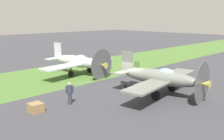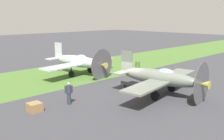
{
  "view_description": "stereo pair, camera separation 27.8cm",
  "coord_description": "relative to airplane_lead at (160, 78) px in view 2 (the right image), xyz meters",
  "views": [
    {
      "loc": [
        17.24,
        15.12,
        6.56
      ],
      "look_at": [
        -0.58,
        -2.59,
        1.34
      ],
      "focal_mm": 40.97,
      "sensor_mm": 36.0,
      "label": 1
    },
    {
      "loc": [
        17.04,
        15.31,
        6.56
      ],
      "look_at": [
        -0.58,
        -2.59,
        1.34
      ],
      "focal_mm": 40.97,
      "sensor_mm": 36.0,
      "label": 2
    }
  ],
  "objects": [
    {
      "name": "ground_plane",
      "position": [
        0.64,
        -3.2,
        -1.53
      ],
      "size": [
        160.0,
        160.0,
        0.0
      ],
      "primitive_type": "plane",
      "color": "#38383D"
    },
    {
      "name": "grass_verge",
      "position": [
        0.64,
        -12.8,
        -1.53
      ],
      "size": [
        120.0,
        11.0,
        0.01
      ],
      "primitive_type": "cube",
      "color": "#476B2D",
      "rests_on": "ground"
    },
    {
      "name": "airplane_lead",
      "position": [
        0.0,
        0.0,
        0.0
      ],
      "size": [
        10.34,
        8.22,
        3.66
      ],
      "rotation": [
        0.0,
        0.0,
        0.14
      ],
      "color": "slate",
      "rests_on": "ground"
    },
    {
      "name": "airplane_wingman",
      "position": [
        0.08,
        -11.26,
        -0.0
      ],
      "size": [
        10.34,
        8.21,
        3.66
      ],
      "rotation": [
        0.0,
        0.0,
        0.14
      ],
      "color": "#B2B7BC",
      "rests_on": "ground"
    },
    {
      "name": "ground_crew_chief",
      "position": [
        6.94,
        -3.49,
        -0.62
      ],
      "size": [
        0.59,
        0.38,
        1.73
      ],
      "rotation": [
        0.0,
        0.0,
        5.9
      ],
      "color": "#2D3342",
      "rests_on": "ground"
    },
    {
      "name": "fuel_drum",
      "position": [
        -7.58,
        -8.81,
        -1.08
      ],
      "size": [
        0.6,
        0.6,
        0.9
      ],
      "primitive_type": "cylinder",
      "color": "#476633",
      "rests_on": "ground"
    },
    {
      "name": "supply_crate",
      "position": [
        9.59,
        -3.89,
        -1.21
      ],
      "size": [
        0.92,
        0.92,
        0.64
      ],
      "primitive_type": "cube",
      "rotation": [
        0.0,
        0.0,
        1.55
      ],
      "color": "olive",
      "rests_on": "ground"
    }
  ]
}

